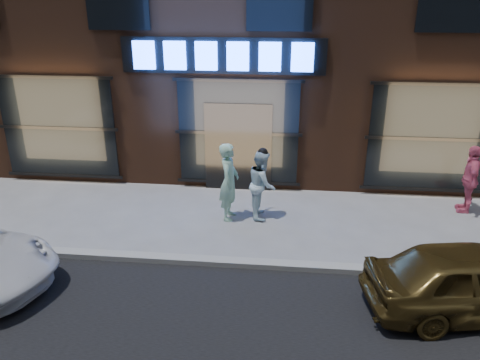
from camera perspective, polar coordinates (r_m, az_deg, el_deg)
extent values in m
plane|color=slate|center=(9.58, -2.77, -10.21)|extent=(90.00, 90.00, 0.00)
cube|color=gray|center=(9.55, -2.77, -9.90)|extent=(60.00, 0.25, 0.12)
cube|color=black|center=(12.16, -2.16, 14.90)|extent=(5.20, 0.06, 0.90)
cube|color=black|center=(12.61, -0.22, 3.98)|extent=(1.80, 0.10, 2.40)
cube|color=#FFBF72|center=(13.98, -21.15, 6.01)|extent=(3.00, 0.04, 2.60)
cube|color=black|center=(13.94, -21.22, 5.96)|extent=(3.20, 0.06, 2.80)
cube|color=#FFBF72|center=(12.55, -0.20, 5.80)|extent=(3.00, 0.04, 2.60)
cube|color=black|center=(12.51, -0.22, 5.75)|extent=(3.20, 0.06, 2.80)
cube|color=#FFBF72|center=(13.02, 22.33, 4.74)|extent=(3.00, 0.04, 2.60)
cube|color=black|center=(12.99, 22.37, 4.68)|extent=(3.20, 0.06, 2.80)
cube|color=#2659FF|center=(12.53, -11.61, 14.70)|extent=(0.55, 0.12, 0.70)
cube|color=#2659FF|center=(12.32, -7.94, 14.80)|extent=(0.55, 0.12, 0.70)
cube|color=#2659FF|center=(12.16, -4.14, 14.86)|extent=(0.55, 0.12, 0.70)
cube|color=#2659FF|center=(12.05, -0.26, 14.84)|extent=(0.55, 0.12, 0.70)
cube|color=#2659FF|center=(11.99, 3.67, 14.77)|extent=(0.55, 0.12, 0.70)
cube|color=#2659FF|center=(11.98, 7.62, 14.62)|extent=(0.55, 0.12, 0.70)
imported|color=#A2D5BC|center=(11.01, -1.35, -0.22)|extent=(0.49, 0.71, 1.88)
imported|color=white|center=(11.17, 2.72, -0.50)|extent=(0.70, 0.86, 1.67)
imported|color=#D45778|center=(12.71, 26.20, 0.11)|extent=(0.58, 1.05, 1.70)
imported|color=brown|center=(8.90, 26.75, -10.88)|extent=(3.83, 2.06, 1.24)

